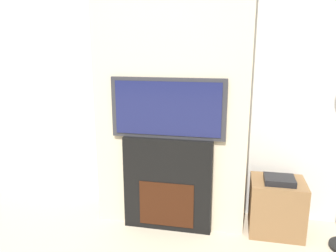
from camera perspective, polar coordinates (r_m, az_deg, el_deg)
wall_back at (r=3.04m, az=1.62°, el=9.70°), size 6.00×0.06×2.70m
chimney_breast at (r=2.82m, az=0.81°, el=9.40°), size 1.30×0.38×2.70m
fireplace at (r=2.87m, az=-0.01°, el=-10.03°), size 0.76×0.15×0.82m
television at (r=2.67m, az=-0.01°, el=3.12°), size 0.95×0.07×0.50m
media_stand at (r=3.02m, az=18.38°, el=-13.00°), size 0.44×0.38×0.52m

